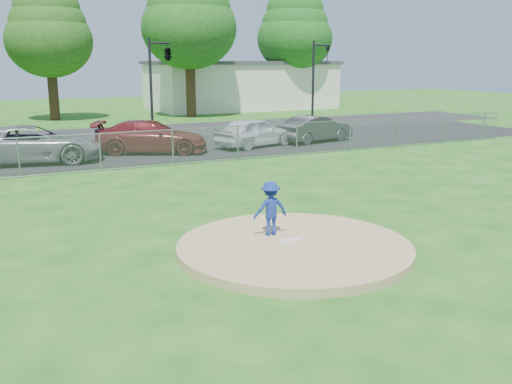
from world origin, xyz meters
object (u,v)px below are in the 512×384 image
Objects in this scene: pitcher at (270,208)px; parked_car_darkred at (151,137)px; tree_right at (189,16)px; parked_car_charcoal at (316,129)px; tree_center at (48,30)px; traffic_signal_right at (316,75)px; tree_far_right at (295,29)px; traffic_signal_center at (166,55)px; commercial_building at (240,85)px; parked_car_pearl at (254,132)px; parked_car_gray at (32,144)px.

parked_car_darkred reaches higher than pitcher.
parked_car_charcoal is (1.16, -16.59, -6.93)m from tree_right.
tree_center is at bearing 18.23° from parked_car_charcoal.
traffic_signal_right is 25.72m from pitcher.
tree_far_right is 1.92× the size of traffic_signal_center.
parked_car_charcoal is (6.19, -6.59, -3.89)m from traffic_signal_center.
pitcher is 17.86m from parked_car_charcoal.
tree_far_right reaches higher than commercial_building.
parked_car_darkred is (-14.90, -22.42, -1.38)m from commercial_building.
parked_car_pearl is (-7.85, -6.76, -2.61)m from traffic_signal_right.
tree_center is 1.76× the size of traffic_signal_center.
commercial_building reaches higher than parked_car_charcoal.
parked_car_darkred is (-2.87, -6.42, -3.83)m from traffic_signal_center.
tree_center reaches higher than commercial_building.
pitcher is at bearing -106.42° from tree_right.
traffic_signal_right reaches higher than parked_car_charcoal.
tree_right is 1.08× the size of tree_far_right.
parked_car_charcoal is at bearing -116.67° from tree_far_right.
tree_center is 0.85× the size of tree_right.
parked_car_gray is at bearing 119.00° from parked_car_darkred.
tree_center reaches higher than pitcher.
parked_car_pearl is (5.29, -0.33, -0.02)m from parked_car_darkred.
commercial_building is at bearing 13.24° from tree_center.
pitcher is at bearing -101.10° from traffic_signal_center.
tree_right is 8.89× the size of pitcher.
pitcher is 15.82m from parked_car_pearl.
tree_right is 2.00× the size of parked_car_gray.
tree_far_right reaches higher than parked_car_gray.
pitcher reaches higher than parked_car_charcoal.
commercial_building is 3.79× the size of parked_car_charcoal.
parked_car_gray is 10.65m from parked_car_pearl.
traffic_signal_center is 21.88m from pitcher.
parked_car_charcoal is (14.42, 0.25, -0.09)m from parked_car_gray.
traffic_signal_center is 1.00× the size of traffic_signal_right.
tree_center is 19.64m from traffic_signal_right.
tree_right is 18.31m from parked_car_pearl.
parked_car_darkred is (-18.90, -19.42, -6.28)m from tree_far_right.
tree_right is at bearing -102.33° from pitcher.
parked_car_darkred is at bearing -114.09° from traffic_signal_center.
tree_center is 19.40m from parked_car_darkred.
commercial_building is 1.53× the size of tree_far_right.
tree_far_right is at bearing 15.26° from tree_right.
tree_center is 1.70× the size of parked_car_gray.
traffic_signal_right is at bearing -120.19° from pitcher.
commercial_building is at bearing 143.13° from tree_far_right.
commercial_building is 16.14m from traffic_signal_right.
tree_right is 22.50m from parked_car_gray.
parked_car_darkred is at bearing 69.04° from parked_car_pearl.
parked_car_charcoal is (3.77, 0.17, -0.03)m from parked_car_pearl.
tree_right reaches higher than tree_far_right.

